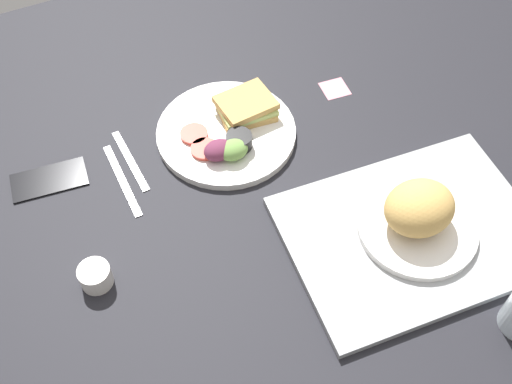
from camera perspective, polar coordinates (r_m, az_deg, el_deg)
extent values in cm
cube|color=black|center=(121.15, 0.24, -0.19)|extent=(190.00, 150.00, 3.00)
cube|color=#9EA0A3|center=(116.78, 14.04, -3.68)|extent=(47.40, 36.35, 1.60)
cylinder|color=white|center=(115.92, 14.51, -3.13)|extent=(21.61, 21.61, 1.40)
ellipsoid|color=tan|center=(112.12, 14.70, -1.41)|extent=(12.75, 11.01, 8.69)
cylinder|color=white|center=(128.25, -2.75, 5.42)|extent=(28.45, 28.45, 1.60)
cube|color=tan|center=(130.25, -0.92, 7.43)|extent=(11.92, 10.15, 1.40)
cube|color=#B2C66B|center=(129.39, -0.93, 7.79)|extent=(11.44, 9.54, 1.00)
cube|color=tan|center=(128.54, -0.94, 8.17)|extent=(11.78, 9.97, 1.40)
cylinder|color=#D14738|center=(126.85, -5.68, 5.27)|extent=(5.60, 5.60, 0.80)
cylinder|color=#D14738|center=(124.07, -4.71, 3.92)|extent=(5.60, 5.60, 0.80)
cylinder|color=black|center=(123.65, -1.55, 4.69)|extent=(5.20, 5.20, 3.00)
cylinder|color=#EFEACC|center=(122.82, -1.56, 5.03)|extent=(4.26, 4.26, 0.60)
ellipsoid|color=#729E4C|center=(121.77, -2.11, 3.87)|extent=(6.00, 4.80, 3.60)
ellipsoid|color=#6B2D47|center=(121.86, -3.43, 3.83)|extent=(6.00, 4.80, 3.60)
cylinder|color=silver|center=(110.91, -14.45, -7.44)|extent=(5.60, 5.60, 4.00)
cube|color=#B7B7BC|center=(126.60, -11.42, 2.87)|extent=(2.23, 17.05, 0.50)
cube|color=#B7B7BC|center=(123.82, -12.14, 1.10)|extent=(1.76, 19.02, 0.50)
cube|color=black|center=(127.45, -18.39, 1.12)|extent=(15.11, 8.75, 0.80)
cube|color=pink|center=(139.13, 7.21, 9.35)|extent=(6.10, 6.10, 0.12)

